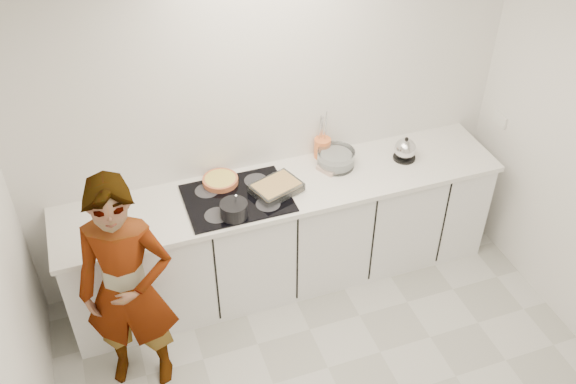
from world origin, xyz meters
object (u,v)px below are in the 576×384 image
object	(u,v)px
utensil_crock	(322,148)
cook	(128,289)
hob	(237,198)
baking_dish	(276,187)
saucepan	(234,209)
kettle	(405,150)
tart_dish	(220,180)
mixing_bowl	(336,159)

from	to	relation	value
utensil_crock	cook	world-z (taller)	cook
hob	baking_dish	distance (m)	0.28
baking_dish	utensil_crock	size ratio (longest dim) A/B	2.50
saucepan	kettle	bearing A→B (deg)	9.25
tart_dish	cook	size ratio (longest dim) A/B	0.16
saucepan	tart_dish	bearing A→B (deg)	89.63
saucepan	baking_dish	bearing A→B (deg)	23.76
kettle	saucepan	bearing A→B (deg)	-170.75
saucepan	cook	world-z (taller)	cook
hob	baking_dish	bearing A→B (deg)	-5.42
hob	utensil_crock	xyz separation A→B (m)	(0.74, 0.28, 0.07)
saucepan	mixing_bowl	world-z (taller)	saucepan
utensil_crock	cook	bearing A→B (deg)	-153.55
mixing_bowl	kettle	xyz separation A→B (m)	(0.52, -0.09, 0.02)
utensil_crock	saucepan	bearing A→B (deg)	-150.70
mixing_bowl	kettle	world-z (taller)	kettle
saucepan	kettle	size ratio (longest dim) A/B	1.26
tart_dish	baking_dish	bearing A→B (deg)	-32.93
baking_dish	kettle	distance (m)	1.04
hob	kettle	xyz separation A→B (m)	(1.32, 0.05, 0.07)
tart_dish	hob	bearing A→B (deg)	-71.17
saucepan	cook	xyz separation A→B (m)	(-0.77, -0.33, -0.16)
tart_dish	saucepan	distance (m)	0.38
hob	mixing_bowl	xyz separation A→B (m)	(0.80, 0.14, 0.05)
utensil_crock	hob	bearing A→B (deg)	-159.55
kettle	cook	xyz separation A→B (m)	(-2.16, -0.56, -0.17)
hob	tart_dish	distance (m)	0.21
cook	kettle	bearing A→B (deg)	32.31
tart_dish	baking_dish	size ratio (longest dim) A/B	0.67
mixing_bowl	tart_dish	bearing A→B (deg)	175.94
tart_dish	kettle	world-z (taller)	kettle
utensil_crock	cook	distance (m)	1.78
tart_dish	mixing_bowl	distance (m)	0.87
hob	mixing_bowl	size ratio (longest dim) A/B	2.44
cook	baking_dish	bearing A→B (deg)	41.23
tart_dish	saucepan	bearing A→B (deg)	-90.37
tart_dish	mixing_bowl	world-z (taller)	mixing_bowl
mixing_bowl	saucepan	bearing A→B (deg)	-159.98
cook	utensil_crock	bearing A→B (deg)	44.25
cook	tart_dish	bearing A→B (deg)	60.25
tart_dish	baking_dish	distance (m)	0.41
hob	saucepan	world-z (taller)	saucepan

